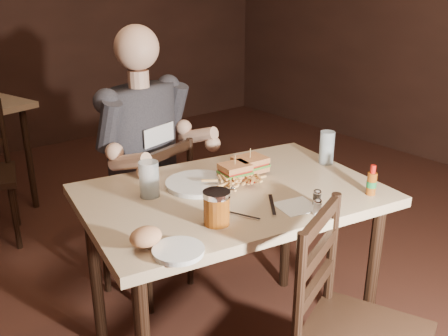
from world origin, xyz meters
TOP-DOWN VIEW (x-y plane):
  - room_shell at (0.00, 0.00)m, footprint 7.00×7.00m
  - main_table at (0.02, 0.15)m, footprint 1.25×0.95m
  - chair_far at (-0.01, 0.79)m, footprint 0.48×0.50m
  - diner at (0.00, 0.74)m, footprint 0.63×0.55m
  - dinner_plate at (-0.05, 0.27)m, footprint 0.30×0.30m
  - sandwich_left at (0.09, 0.21)m, footprint 0.13×0.11m
  - sandwich_right at (0.20, 0.24)m, footprint 0.14×0.12m
  - fries_pile at (0.06, 0.16)m, footprint 0.28×0.22m
  - ketchup_dollop at (0.11, 0.14)m, footprint 0.05×0.05m
  - glass_left at (-0.25, 0.30)m, footprint 0.09×0.09m
  - glass_right at (0.55, 0.12)m, footprint 0.08×0.08m
  - hot_sauce at (0.42, -0.21)m, footprint 0.04×0.04m
  - salt_shaker at (0.13, -0.20)m, footprint 0.04×0.04m
  - pepper_shaker at (0.18, -0.15)m, footprint 0.04×0.04m
  - syrup_dispenser at (-0.19, -0.03)m, footprint 0.11×0.11m
  - napkin at (0.12, -0.11)m, footprint 0.16×0.16m
  - knife at (-0.10, -0.02)m, footprint 0.09×0.18m
  - fork at (0.05, -0.05)m, footprint 0.12×0.15m
  - side_plate at (-0.40, -0.12)m, footprint 0.18×0.18m
  - bread_roll at (-0.46, -0.03)m, footprint 0.12×0.10m

SIDE VIEW (x-z plane):
  - chair_far at x=-0.01m, z-range 0.00..0.82m
  - main_table at x=0.02m, z-range 0.30..1.07m
  - napkin at x=0.12m, z-range 0.77..0.77m
  - knife at x=-0.10m, z-range 0.77..0.78m
  - fork at x=0.05m, z-range 0.77..0.78m
  - side_plate at x=-0.40m, z-range 0.77..0.78m
  - dinner_plate at x=-0.05m, z-range 0.77..0.78m
  - ketchup_dollop at x=0.11m, z-range 0.78..0.80m
  - salt_shaker at x=0.13m, z-range 0.77..0.82m
  - pepper_shaker at x=0.18m, z-range 0.77..0.83m
  - fries_pile at x=0.06m, z-range 0.78..0.82m
  - bread_roll at x=-0.46m, z-range 0.78..0.84m
  - syrup_dispenser at x=-0.19m, z-range 0.77..0.89m
  - hot_sauce at x=0.42m, z-range 0.77..0.89m
  - sandwich_left at x=0.09m, z-range 0.78..0.88m
  - sandwich_right at x=0.20m, z-range 0.78..0.89m
  - glass_left at x=-0.25m, z-range 0.77..0.91m
  - glass_right at x=0.55m, z-range 0.77..0.92m
  - diner at x=0.00m, z-range 0.43..1.36m
  - room_shell at x=0.00m, z-range -2.10..4.90m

